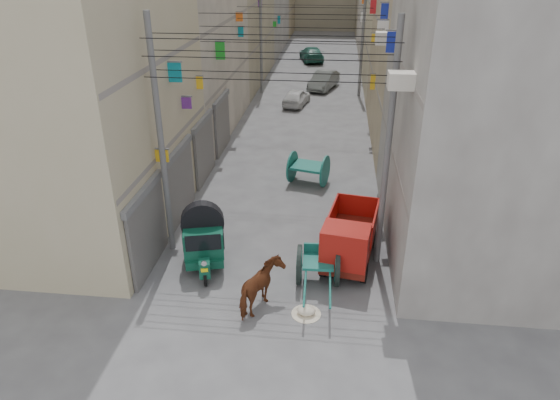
# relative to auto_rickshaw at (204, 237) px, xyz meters

# --- Properties ---
(ground) EXTENTS (140.00, 140.00, 0.00)m
(ground) POSITION_rel_auto_rickshaw_xyz_m (2.19, -5.19, -1.03)
(ground) COLOR #4C4B4E
(ground) RESTS_ON ground
(shutters_left) EXTENTS (0.18, 14.40, 2.88)m
(shutters_left) POSITION_rel_auto_rickshaw_xyz_m (-1.72, 5.19, 0.47)
(shutters_left) COLOR #4F4F54
(shutters_left) RESTS_ON ground
(signboards) EXTENTS (8.22, 40.52, 5.67)m
(signboards) POSITION_rel_auto_rickshaw_xyz_m (2.18, 16.47, 2.40)
(signboards) COLOR orange
(signboards) RESTS_ON ground
(ac_units) EXTENTS (0.70, 6.55, 3.35)m
(ac_units) POSITION_rel_auto_rickshaw_xyz_m (5.84, 2.48, 6.41)
(ac_units) COLOR beige
(ac_units) RESTS_ON ground
(utility_poles) EXTENTS (7.40, 22.20, 8.00)m
(utility_poles) POSITION_rel_auto_rickshaw_xyz_m (2.19, 11.81, 2.97)
(utility_poles) COLOR #5E5E61
(utility_poles) RESTS_ON ground
(overhead_cables) EXTENTS (7.40, 22.52, 1.12)m
(overhead_cables) POSITION_rel_auto_rickshaw_xyz_m (2.19, 9.21, 5.74)
(overhead_cables) COLOR black
(overhead_cables) RESTS_ON ground
(auto_rickshaw) EXTENTS (1.81, 2.56, 1.74)m
(auto_rickshaw) POSITION_rel_auto_rickshaw_xyz_m (0.00, 0.00, 0.00)
(auto_rickshaw) COLOR black
(auto_rickshaw) RESTS_ON ground
(tonga_cart) EXTENTS (1.40, 2.87, 1.28)m
(tonga_cart) POSITION_rel_auto_rickshaw_xyz_m (3.84, -0.70, -0.36)
(tonga_cart) COLOR black
(tonga_cart) RESTS_ON ground
(mini_truck) EXTENTS (2.03, 3.57, 1.89)m
(mini_truck) POSITION_rel_auto_rickshaw_xyz_m (4.78, 0.34, -0.12)
(mini_truck) COLOR black
(mini_truck) RESTS_ON ground
(second_cart) EXTENTS (1.94, 1.81, 1.44)m
(second_cart) POSITION_rel_auto_rickshaw_xyz_m (3.06, 6.89, -0.26)
(second_cart) COLOR #166358
(second_cart) RESTS_ON ground
(feed_sack) EXTENTS (0.54, 0.43, 0.27)m
(feed_sack) POSITION_rel_auto_rickshaw_xyz_m (3.58, -2.30, -0.89)
(feed_sack) COLOR beige
(feed_sack) RESTS_ON ground
(horse) EXTENTS (1.35, 1.93, 1.49)m
(horse) POSITION_rel_auto_rickshaw_xyz_m (2.24, -2.19, -0.28)
(horse) COLOR brown
(horse) RESTS_ON ground
(distant_car_white) EXTENTS (1.94, 3.52, 1.13)m
(distant_car_white) POSITION_rel_auto_rickshaw_xyz_m (1.46, 19.76, -0.46)
(distant_car_white) COLOR silver
(distant_car_white) RESTS_ON ground
(distant_car_grey) EXTENTS (2.45, 4.26, 1.33)m
(distant_car_grey) POSITION_rel_auto_rickshaw_xyz_m (3.15, 24.53, -0.36)
(distant_car_grey) COLOR #565B59
(distant_car_grey) RESTS_ON ground
(distant_car_green) EXTENTS (2.82, 4.91, 1.34)m
(distant_car_green) POSITION_rel_auto_rickshaw_xyz_m (1.61, 35.36, -0.36)
(distant_car_green) COLOR #1F5A4B
(distant_car_green) RESTS_ON ground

